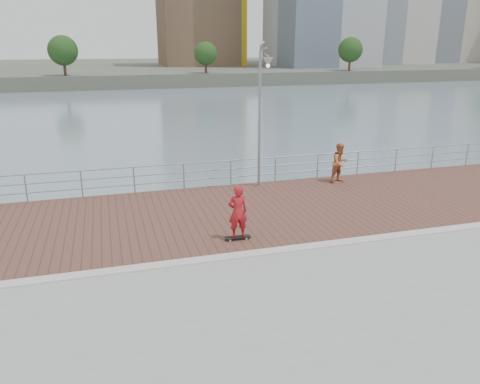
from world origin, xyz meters
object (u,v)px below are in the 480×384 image
object	(u,v)px
guardrail	(208,171)
bystander	(340,163)
street_lamp	(263,92)
skateboarder	(238,212)

from	to	relation	value
guardrail	bystander	world-z (taller)	bystander
street_lamp	bystander	bearing A→B (deg)	-0.49
skateboarder	bystander	bearing A→B (deg)	-140.20
skateboarder	bystander	xyz separation A→B (m)	(6.07, 4.90, -0.05)
street_lamp	bystander	distance (m)	4.79
guardrail	street_lamp	distance (m)	4.08
street_lamp	bystander	world-z (taller)	street_lamp
skateboarder	bystander	distance (m)	7.80
guardrail	street_lamp	world-z (taller)	street_lamp
guardrail	skateboarder	world-z (taller)	skateboarder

